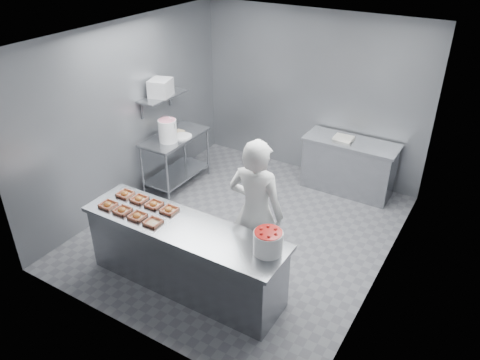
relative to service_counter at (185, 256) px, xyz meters
The scene contains 24 objects.
floor 1.42m from the service_counter, 90.00° to the left, with size 4.50×4.50×0.00m, color #4C4C51.
ceiling 2.71m from the service_counter, 90.00° to the left, with size 4.50×4.50×0.00m, color white.
wall_back 3.72m from the service_counter, 90.00° to the left, with size 4.00×0.04×2.80m, color slate.
wall_left 2.59m from the service_counter, 145.98° to the left, with size 0.04×4.50×2.80m, color slate.
wall_right 2.59m from the service_counter, 34.02° to the left, with size 0.04×4.50×2.80m, color slate.
service_counter is the anchor object (origin of this frame).
prep_table 2.56m from the service_counter, 130.24° to the left, with size 0.60×1.20×0.90m.
back_counter 3.37m from the service_counter, 74.52° to the left, with size 1.50×0.60×0.90m.
wall_shelf 2.88m from the service_counter, 133.03° to the left, with size 0.35×0.90×0.03m, color slate.
tray_0 1.15m from the service_counter, behind, with size 0.19×0.18×0.06m.
tray_1 0.94m from the service_counter, 169.32° to the right, with size 0.19×0.18×0.06m.
tray_2 0.75m from the service_counter, 164.91° to the right, with size 0.19×0.18×0.06m.
tray_3 0.58m from the service_counter, 154.49° to the right, with size 0.19×0.18×0.04m.
tray_4 1.15m from the service_counter, behind, with size 0.19×0.18×0.06m.
tray_5 0.94m from the service_counter, 169.31° to the left, with size 0.19×0.18×0.06m.
tray_6 0.75m from the service_counter, 164.90° to the left, with size 0.19×0.18×0.06m.
tray_7 0.59m from the service_counter, 154.68° to the left, with size 0.19×0.18×0.06m.
worker 1.01m from the service_counter, 43.15° to the left, with size 0.70×0.46×1.92m, color silver.
strawberry_tub 1.23m from the service_counter, ahead, with size 0.32×0.32×0.26m.
glaze_bucket 2.45m from the service_counter, 132.70° to the left, with size 0.30×0.29×0.44m.
bucket_lid 2.53m from the service_counter, 127.33° to the left, with size 0.30×0.30×0.02m, color white.
rag 2.74m from the service_counter, 128.43° to the left, with size 0.14×0.12×0.02m, color #CCB28C.
appliance 2.91m from the service_counter, 133.68° to the left, with size 0.31×0.35×0.27m, color gray.
paper_stack 3.37m from the service_counter, 76.80° to the left, with size 0.30×0.22×0.05m, color silver.
Camera 1 is at (2.88, -4.82, 4.05)m, focal length 35.00 mm.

